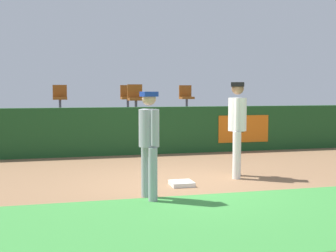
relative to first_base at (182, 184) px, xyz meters
name	(u,v)px	position (x,y,z in m)	size (l,w,h in m)	color
ground_plane	(185,185)	(0.09, 0.08, -0.04)	(60.00, 60.00, 0.00)	#846042
grass_foreground_strip	(232,218)	(0.09, -2.14, -0.04)	(18.00, 2.80, 0.01)	#388438
first_base	(182,184)	(0.00, 0.00, 0.00)	(0.40, 0.40, 0.08)	white
player_fielder_home	(238,123)	(1.28, 0.51, 1.04)	(0.52, 0.51, 1.87)	white
player_runner_visitor	(149,137)	(-0.76, -0.81, 0.94)	(0.37, 0.47, 1.69)	#9EA3AD
field_wall	(143,131)	(0.10, 4.09, 0.59)	(18.00, 0.26, 1.27)	#19471E
bleacher_platform	(128,127)	(0.09, 6.66, 0.49)	(18.00, 4.80, 1.05)	#59595E
seat_back_left	(60,96)	(-2.03, 7.33, 1.48)	(0.45, 0.44, 0.84)	#4C4C51
seat_front_center	(136,97)	(0.15, 5.53, 1.48)	(0.44, 0.44, 0.84)	#4C4C51
seat_back_center	(127,96)	(0.19, 7.33, 1.48)	(0.45, 0.44, 0.84)	#4C4C51
seat_back_right	(186,96)	(2.26, 7.33, 1.48)	(0.44, 0.44, 0.84)	#4C4C51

